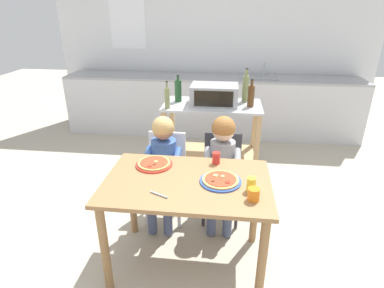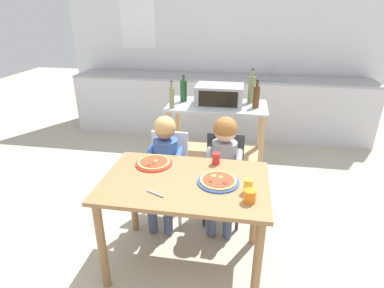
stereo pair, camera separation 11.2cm
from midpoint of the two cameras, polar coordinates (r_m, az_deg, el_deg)
name	(u,v)px [view 2 (the right image)]	position (r m, az deg, el deg)	size (l,w,h in m)	color
ground_plane	(206,181)	(3.72, 3.40, -6.77)	(12.79, 12.79, 0.00)	#B7AD99
back_wall_tiled	(223,43)	(5.20, 6.30, 17.76)	(4.96, 0.13, 2.70)	silver
kitchen_counter	(219,106)	(4.98, 5.58, 6.91)	(4.47, 0.60, 1.10)	silver
kitchen_island_cart	(216,130)	(3.55, 5.35, 2.48)	(1.07, 0.56, 0.90)	#B7BABF
toaster_oven	(219,95)	(3.42, 5.93, 8.81)	(0.50, 0.35, 0.21)	#999BA0
bottle_tall_green_wine	(184,90)	(3.53, -0.62, 9.66)	(0.08, 0.08, 0.30)	#1E4723
bottle_slim_sauce	(251,89)	(3.55, 11.59, 9.76)	(0.07, 0.07, 0.37)	olive
bottle_dark_olive_oil	(256,96)	(3.38, 12.50, 8.39)	(0.07, 0.07, 0.29)	#4C2D14
bottle_clear_vinegar	(172,97)	(3.29, -2.70, 8.42)	(0.05, 0.05, 0.29)	olive
dining_table	(185,195)	(2.30, 0.16, -9.18)	(1.18, 0.76, 0.75)	olive
dining_chair_left	(168,169)	(2.97, -3.26, -4.58)	(0.36, 0.36, 0.81)	silver
dining_chair_right	(224,172)	(2.94, 6.87, -4.98)	(0.36, 0.36, 0.81)	#333338
child_in_blue_striped_shirt	(164,158)	(2.78, -3.89, -2.55)	(0.32, 0.42, 1.00)	#424C6B
child_in_grey_shirt	(224,159)	(2.75, 6.92, -2.64)	(0.32, 0.42, 1.01)	#424C6B
pizza_plate_red_rimmed	(154,163)	(2.46, -5.61, -3.41)	(0.28, 0.28, 0.03)	red
pizza_plate_blue_rimmed	(218,181)	(2.22, 6.23, -6.70)	(0.29, 0.29, 0.03)	#3356B7
drinking_cup_yellow	(248,186)	(2.12, 11.65, -7.47)	(0.06, 0.06, 0.10)	yellow
drinking_cup_red	(216,159)	(2.45, 5.68, -2.66)	(0.06, 0.06, 0.09)	red
drinking_cup_orange	(250,196)	(2.04, 11.98, -9.20)	(0.08, 0.08, 0.08)	orange
serving_spoon	(155,194)	(2.09, -5.13, -8.95)	(0.01, 0.01, 0.14)	#B7BABF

